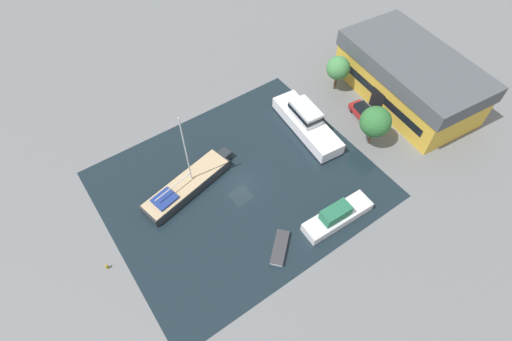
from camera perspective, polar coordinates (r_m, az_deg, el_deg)
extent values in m
plane|color=slate|center=(48.95, -2.27, -1.98)|extent=(440.00, 440.00, 0.00)
cube|color=black|center=(48.94, -2.27, -1.98)|extent=(26.50, 31.56, 0.01)
cube|color=gold|center=(61.74, 20.79, 11.48)|extent=(20.69, 12.53, 4.68)
cube|color=#474C51|center=(59.69, 21.76, 13.96)|extent=(21.31, 12.91, 2.28)
cube|color=black|center=(58.86, 16.87, 9.57)|extent=(2.36, 0.30, 3.28)
cube|color=black|center=(58.26, 17.09, 10.24)|extent=(16.69, 1.72, 1.17)
cylinder|color=brown|center=(54.22, 16.04, 4.68)|extent=(0.28, 0.28, 2.53)
sphere|color=#2D6B33|center=(52.29, 16.71, 6.69)|extent=(3.96, 3.96, 3.96)
cylinder|color=brown|center=(61.07, 11.28, 12.32)|extent=(0.36, 0.36, 2.48)
sphere|color=#428447|center=(59.52, 11.66, 14.15)|extent=(3.38, 3.38, 3.38)
cube|color=maroon|center=(57.90, 14.98, 7.97)|extent=(4.42, 2.50, 0.83)
cube|color=black|center=(57.51, 15.03, 8.58)|extent=(2.40, 1.97, 0.59)
cube|color=black|center=(56.97, 15.66, 7.85)|extent=(0.27, 1.48, 0.48)
cylinder|color=black|center=(57.98, 16.29, 7.09)|extent=(0.62, 0.29, 0.60)
cylinder|color=black|center=(57.09, 14.97, 6.61)|extent=(0.62, 0.29, 0.60)
cylinder|color=black|center=(59.28, 14.84, 8.74)|extent=(0.62, 0.29, 0.60)
cylinder|color=black|center=(58.40, 13.51, 8.29)|extent=(0.62, 0.29, 0.60)
cube|color=#23282D|center=(48.75, -9.85, -2.18)|extent=(5.55, 12.22, 1.20)
cube|color=#23282D|center=(51.11, -4.44, 2.24)|extent=(1.59, 1.47, 1.20)
cube|color=tan|center=(48.23, -9.96, -1.74)|extent=(5.33, 11.74, 0.08)
cylinder|color=silver|center=(44.52, -10.02, 2.79)|extent=(0.16, 0.16, 10.19)
cylinder|color=silver|center=(46.80, -11.76, -2.24)|extent=(1.28, 5.23, 0.12)
cube|color=navy|center=(47.18, -12.92, -3.98)|extent=(2.64, 3.01, 0.30)
cube|color=white|center=(54.41, 7.26, 6.44)|extent=(12.28, 4.63, 1.85)
cube|color=black|center=(54.97, 7.17, 5.87)|extent=(12.41, 4.71, 0.18)
cube|color=silver|center=(53.43, 7.09, 8.21)|extent=(4.78, 2.95, 1.84)
cube|color=black|center=(53.30, 7.11, 8.35)|extent=(4.88, 3.03, 0.59)
cube|color=silver|center=(44.31, 3.42, -10.99)|extent=(3.65, 3.88, 0.51)
cube|color=#333338|center=(44.05, 3.44, -10.82)|extent=(3.81, 4.06, 0.08)
cube|color=silver|center=(46.59, 11.55, -6.50)|extent=(2.77, 8.70, 1.27)
cube|color=#236647|center=(45.26, 11.32, -5.96)|extent=(1.84, 3.51, 1.36)
cylinder|color=olive|center=(46.10, -20.49, -12.79)|extent=(0.26, 0.26, 0.47)
sphere|color=olive|center=(45.83, -20.60, -12.62)|extent=(0.28, 0.28, 0.28)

